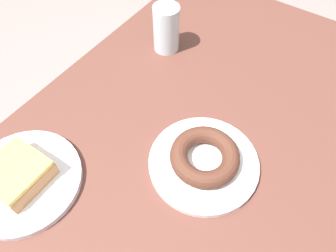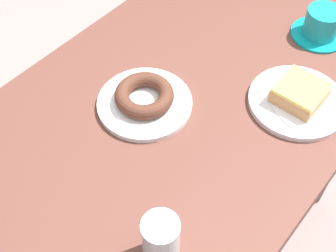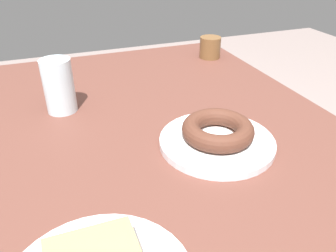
# 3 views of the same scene
# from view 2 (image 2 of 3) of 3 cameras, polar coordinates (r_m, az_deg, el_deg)

# --- Properties ---
(table) EXTENTS (1.16, 0.66, 0.75)m
(table) POSITION_cam_2_polar(r_m,az_deg,el_deg) (1.03, 0.12, -2.54)
(table) COLOR brown
(table) RESTS_ON ground_plane
(plate_glazed_square) EXTENTS (0.20, 0.20, 0.01)m
(plate_glazed_square) POSITION_cam_2_polar(r_m,az_deg,el_deg) (0.99, 15.83, 2.94)
(plate_glazed_square) COLOR white
(plate_glazed_square) RESTS_ON table
(napkin_glazed_square) EXTENTS (0.16, 0.16, 0.00)m
(napkin_glazed_square) POSITION_cam_2_polar(r_m,az_deg,el_deg) (0.99, 15.93, 3.24)
(napkin_glazed_square) COLOR white
(napkin_glazed_square) RESTS_ON plate_glazed_square
(donut_glazed_square) EXTENTS (0.09, 0.09, 0.04)m
(donut_glazed_square) POSITION_cam_2_polar(r_m,az_deg,el_deg) (0.97, 16.18, 4.01)
(donut_glazed_square) COLOR tan
(donut_glazed_square) RESTS_ON napkin_glazed_square
(plate_chocolate_ring) EXTENTS (0.20, 0.20, 0.01)m
(plate_chocolate_ring) POSITION_cam_2_polar(r_m,az_deg,el_deg) (0.96, -2.93, 2.85)
(plate_chocolate_ring) COLOR white
(plate_chocolate_ring) RESTS_ON table
(napkin_chocolate_ring) EXTENTS (0.18, 0.18, 0.00)m
(napkin_chocolate_ring) POSITION_cam_2_polar(r_m,az_deg,el_deg) (0.95, -2.95, 3.16)
(napkin_chocolate_ring) COLOR white
(napkin_chocolate_ring) RESTS_ON plate_chocolate_ring
(donut_chocolate_ring) EXTENTS (0.12, 0.12, 0.03)m
(donut_chocolate_ring) POSITION_cam_2_polar(r_m,az_deg,el_deg) (0.94, -2.99, 3.85)
(donut_chocolate_ring) COLOR #542E21
(donut_chocolate_ring) RESTS_ON napkin_chocolate_ring
(water_glass) EXTENTS (0.06, 0.06, 0.11)m
(water_glass) POSITION_cam_2_polar(r_m,az_deg,el_deg) (0.73, -0.90, -14.20)
(water_glass) COLOR silver
(water_glass) RESTS_ON table
(coffee_cup) EXTENTS (0.13, 0.13, 0.07)m
(coffee_cup) POSITION_cam_2_polar(r_m,az_deg,el_deg) (1.15, 18.68, 11.96)
(coffee_cup) COLOR #0D97A1
(coffee_cup) RESTS_ON table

